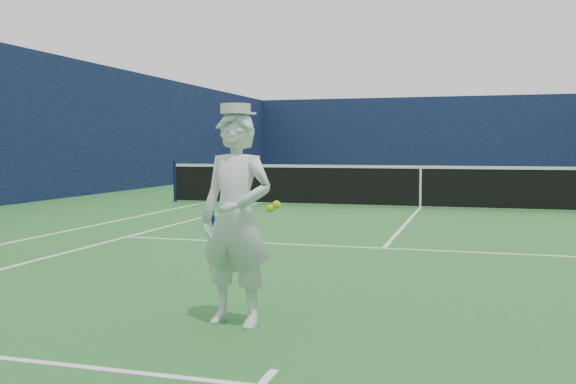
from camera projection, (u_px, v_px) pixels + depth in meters
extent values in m
plane|color=#27682A|center=(420.00, 208.00, 15.24)|extent=(80.00, 80.00, 0.00)
cube|color=white|center=(443.00, 182.00, 26.62)|extent=(11.03, 0.06, 0.01)
cube|color=white|center=(207.00, 202.00, 16.76)|extent=(0.06, 23.83, 0.01)
cube|color=white|center=(257.00, 203.00, 16.38)|extent=(0.06, 23.77, 0.01)
cube|color=white|center=(436.00, 190.00, 21.37)|extent=(8.23, 0.06, 0.01)
cube|color=white|center=(384.00, 248.00, 9.10)|extent=(8.23, 0.06, 0.01)
cube|color=white|center=(420.00, 208.00, 15.24)|extent=(0.06, 12.80, 0.01)
cube|color=white|center=(443.00, 182.00, 26.48)|extent=(0.06, 0.30, 0.01)
cube|color=white|center=(267.00, 378.00, 3.99)|extent=(0.06, 0.30, 0.01)
cube|color=#10193C|center=(450.00, 136.00, 32.34)|extent=(20.12, 0.12, 4.00)
cube|color=#0F1739|center=(57.00, 127.00, 17.88)|extent=(0.12, 36.12, 4.00)
cylinder|color=#141E4C|center=(175.00, 181.00, 16.98)|extent=(0.09, 0.09, 1.07)
cube|color=black|center=(420.00, 187.00, 15.20)|extent=(12.79, 0.02, 0.92)
cube|color=white|center=(421.00, 167.00, 15.17)|extent=(12.79, 0.04, 0.07)
cube|color=white|center=(420.00, 188.00, 15.20)|extent=(0.05, 0.03, 0.94)
imported|color=white|center=(236.00, 219.00, 5.17)|extent=(0.69, 0.51, 1.73)
cylinder|color=white|center=(236.00, 109.00, 5.11)|extent=(0.24, 0.24, 0.08)
cube|color=white|center=(244.00, 113.00, 5.22)|extent=(0.19, 0.13, 0.02)
cylinder|color=navy|center=(212.00, 213.00, 5.36)|extent=(0.05, 0.09, 0.22)
cube|color=#1F2DAA|center=(215.00, 234.00, 5.43)|extent=(0.03, 0.02, 0.14)
torus|color=#1F2DAA|center=(220.00, 256.00, 5.49)|extent=(0.31, 0.15, 0.29)
cube|color=beige|center=(220.00, 256.00, 5.49)|extent=(0.22, 0.04, 0.30)
sphere|color=#BFDD19|center=(270.00, 209.00, 5.14)|extent=(0.07, 0.07, 0.07)
sphere|color=#BFDD19|center=(277.00, 205.00, 5.13)|extent=(0.07, 0.07, 0.07)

